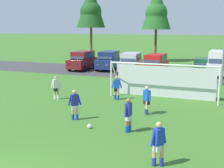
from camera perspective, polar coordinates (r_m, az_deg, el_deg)
The scene contains 18 objects.
ground_plane at distance 23.11m, azimuth 4.48°, elevation -1.29°, with size 400.00×400.00×0.00m, color #3D7028.
parking_lot_strip at distance 32.07m, azimuth 9.20°, elevation 2.01°, with size 52.00×8.40×0.01m, color #3D3D3F.
soccer_ball at distance 14.52m, azimuth -4.40°, elevation -8.20°, with size 0.22×0.22×0.22m.
soccer_goal at distance 20.78m, azimuth 10.09°, elevation 0.83°, with size 7.44×2.03×2.57m.
player_striker_near at distance 20.01m, azimuth 0.92°, elevation -0.75°, with size 0.74×0.36×1.64m.
player_midfield_center at distance 20.45m, azimuth -10.80°, elevation -0.69°, with size 0.59×0.57×1.64m.
player_defender_far at distance 13.82m, azimuth 3.20°, elevation -6.07°, with size 0.26×0.73×1.64m.
player_winger_left at distance 16.73m, azimuth 6.76°, elevation -3.13°, with size 0.62×0.54×1.64m.
player_winger_right at distance 10.64m, azimuth 8.99°, elevation -11.47°, with size 0.51×0.64×1.64m.
player_trailing_back at distance 15.72m, azimuth -7.27°, elevation -4.05°, with size 0.64×0.52×1.64m.
parked_car_slot_far_left at distance 34.73m, azimuth -5.77°, elevation 4.61°, with size 2.16×4.61×2.16m.
parked_car_slot_left at distance 34.45m, azimuth -0.68°, elevation 4.61°, with size 2.39×4.73×2.16m.
parked_car_slot_center_left at distance 32.42m, azimuth 3.66°, elevation 4.20°, with size 2.40×4.73×2.16m.
parked_car_slot_center at distance 31.13m, azimuth 8.40°, elevation 3.83°, with size 2.29×4.68×2.16m.
parked_car_slot_center_right at distance 32.21m, azimuth 17.16°, elevation 3.27°, with size 2.10×4.23×1.72m.
parked_car_slot_right at distance 32.21m, azimuth 20.00°, elevation 3.94°, with size 2.31×4.86×2.52m.
tree_left_edge at distance 46.61m, azimuth -4.15°, elevation 14.80°, with size 4.42×4.42×11.78m.
tree_mid_left at distance 43.58m, azimuth 8.66°, elevation 14.44°, with size 4.19×4.19×11.17m.
Camera 1 is at (6.29, -6.71, 4.83)m, focal length 47.02 mm.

